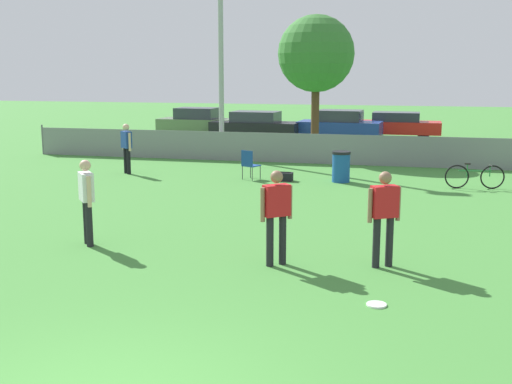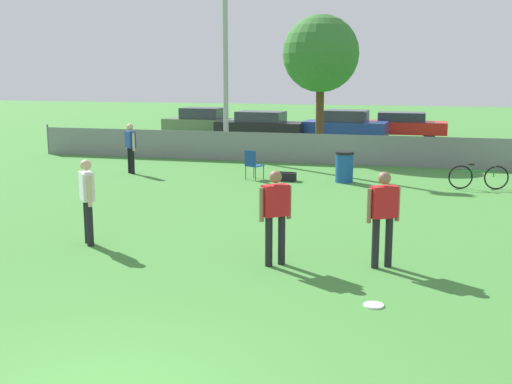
% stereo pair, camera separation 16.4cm
% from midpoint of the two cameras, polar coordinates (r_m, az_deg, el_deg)
% --- Properties ---
extents(fence_backline, '(23.85, 0.07, 1.21)m').
position_cam_midpoint_polar(fence_backline, '(23.65, 6.55, 3.80)').
color(fence_backline, gray).
rests_on(fence_backline, ground_plane).
extents(light_pole, '(0.90, 0.36, 8.67)m').
position_cam_midpoint_polar(light_pole, '(25.22, -3.36, 14.62)').
color(light_pole, '#9E9EA3').
rests_on(light_pole, ground_plane).
extents(tree_near_pole, '(3.02, 3.02, 5.55)m').
position_cam_midpoint_polar(tree_near_pole, '(25.88, 5.18, 12.10)').
color(tree_near_pole, '#4C331E').
rests_on(tree_near_pole, ground_plane).
extents(player_defender_red, '(0.54, 0.42, 1.69)m').
position_cam_midpoint_polar(player_defender_red, '(11.22, 10.91, -1.70)').
color(player_defender_red, black).
rests_on(player_defender_red, ground_plane).
extents(player_receiver_white, '(0.46, 0.49, 1.69)m').
position_cam_midpoint_polar(player_receiver_white, '(12.88, -15.18, -0.29)').
color(player_receiver_white, black).
rests_on(player_receiver_white, ground_plane).
extents(player_thrower_red, '(0.49, 0.46, 1.69)m').
position_cam_midpoint_polar(player_thrower_red, '(11.12, 1.41, -1.61)').
color(player_thrower_red, black).
rests_on(player_thrower_red, ground_plane).
extents(spectator_in_blue, '(0.47, 0.45, 1.66)m').
position_cam_midpoint_polar(spectator_in_blue, '(21.68, -11.65, 4.14)').
color(spectator_in_blue, black).
rests_on(spectator_in_blue, ground_plane).
extents(frisbee_disc, '(0.30, 0.30, 0.03)m').
position_cam_midpoint_polar(frisbee_disc, '(9.64, 10.18, -9.82)').
color(frisbee_disc, white).
rests_on(frisbee_disc, ground_plane).
extents(folding_chair_sideline, '(0.60, 0.60, 0.93)m').
position_cam_midpoint_polar(folding_chair_sideline, '(20.11, -0.82, 2.59)').
color(folding_chair_sideline, '#333338').
rests_on(folding_chair_sideline, ground_plane).
extents(bicycle_sideline, '(1.69, 0.44, 0.75)m').
position_cam_midpoint_polar(bicycle_sideline, '(19.60, 18.64, 1.32)').
color(bicycle_sideline, black).
rests_on(bicycle_sideline, ground_plane).
extents(trash_bin, '(0.57, 0.57, 0.95)m').
position_cam_midpoint_polar(trash_bin, '(19.86, 7.34, 2.26)').
color(trash_bin, '#194C99').
rests_on(trash_bin, ground_plane).
extents(gear_bag_sideline, '(0.58, 0.32, 0.29)m').
position_cam_midpoint_polar(gear_bag_sideline, '(19.97, 2.20, 1.38)').
color(gear_bag_sideline, black).
rests_on(gear_bag_sideline, ground_plane).
extents(parked_car_olive, '(4.02, 1.86, 1.48)m').
position_cam_midpoint_polar(parked_car_olive, '(33.90, -5.39, 6.14)').
color(parked_car_olive, black).
rests_on(parked_car_olive, ground_plane).
extents(parked_car_dark, '(4.47, 1.97, 1.41)m').
position_cam_midpoint_polar(parked_car_dark, '(31.92, -0.18, 5.89)').
color(parked_car_dark, black).
rests_on(parked_car_dark, ground_plane).
extents(parked_car_blue, '(4.11, 2.03, 1.49)m').
position_cam_midpoint_polar(parked_car_blue, '(31.82, 7.32, 5.85)').
color(parked_car_blue, black).
rests_on(parked_car_blue, ground_plane).
extents(parked_car_red, '(4.52, 1.71, 1.29)m').
position_cam_midpoint_polar(parked_car_red, '(33.97, 12.19, 5.86)').
color(parked_car_red, black).
rests_on(parked_car_red, ground_plane).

